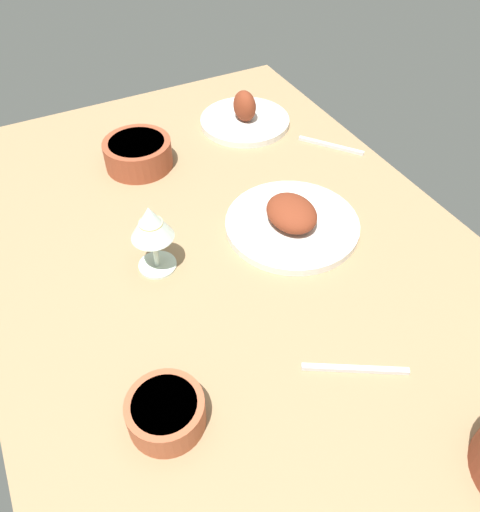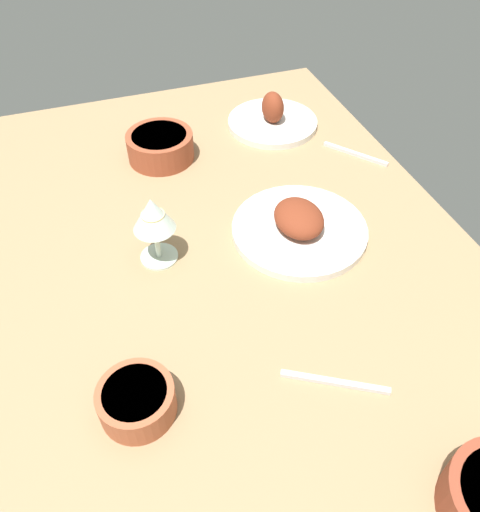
# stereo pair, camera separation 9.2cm
# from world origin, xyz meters

# --- Properties ---
(dining_table) EXTENTS (1.40, 0.90, 0.04)m
(dining_table) POSITION_xyz_m (0.00, 0.00, 0.02)
(dining_table) COLOR #937551
(dining_table) RESTS_ON ground
(plate_near_viewer) EXTENTS (0.22, 0.22, 0.09)m
(plate_near_viewer) POSITION_xyz_m (-0.43, 0.23, 0.06)
(plate_near_viewer) COLOR silver
(plate_near_viewer) RESTS_ON dining_table
(plate_far_side) EXTENTS (0.26, 0.26, 0.07)m
(plate_far_side) POSITION_xyz_m (-0.04, 0.14, 0.06)
(plate_far_side) COLOR silver
(plate_far_side) RESTS_ON dining_table
(bowl_pasta) EXTENTS (0.11, 0.11, 0.05)m
(bowl_pasta) POSITION_xyz_m (0.23, -0.23, 0.07)
(bowl_pasta) COLOR #A35133
(bowl_pasta) RESTS_ON dining_table
(bowl_sauce) EXTENTS (0.15, 0.15, 0.06)m
(bowl_sauce) POSITION_xyz_m (-0.38, -0.06, 0.07)
(bowl_sauce) COLOR brown
(bowl_sauce) RESTS_ON dining_table
(wine_glass) EXTENTS (0.08, 0.08, 0.14)m
(wine_glass) POSITION_xyz_m (-0.06, -0.14, 0.14)
(wine_glass) COLOR silver
(wine_glass) RESTS_ON dining_table
(fork_loose) EXTENTS (0.13, 0.11, 0.01)m
(fork_loose) POSITION_xyz_m (-0.24, 0.37, 0.04)
(fork_loose) COLOR silver
(fork_loose) RESTS_ON dining_table
(spoon_loose) EXTENTS (0.09, 0.15, 0.01)m
(spoon_loose) POSITION_xyz_m (0.28, 0.05, 0.04)
(spoon_loose) COLOR silver
(spoon_loose) RESTS_ON dining_table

